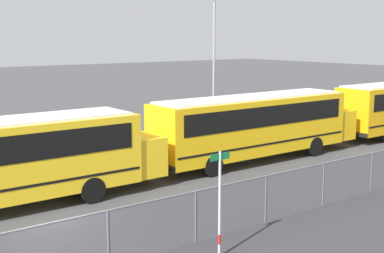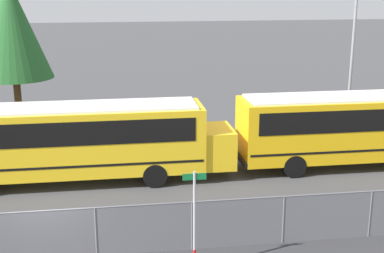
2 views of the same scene
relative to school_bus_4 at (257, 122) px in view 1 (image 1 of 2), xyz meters
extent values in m
cube|color=#9EA0A5|center=(-13.98, -7.02, -1.19)|extent=(107.66, 0.03, 1.67)
cube|color=slate|center=(-13.98, -7.04, -1.19)|extent=(107.66, 0.01, 1.67)
cylinder|color=slate|center=(-13.98, -7.02, -0.36)|extent=(107.66, 0.05, 0.05)
cylinder|color=slate|center=(-12.44, -7.02, -1.19)|extent=(0.07, 0.07, 1.67)
cylinder|color=slate|center=(-9.37, -7.02, -1.19)|extent=(0.07, 0.07, 1.67)
cylinder|color=slate|center=(-6.29, -7.02, -1.19)|extent=(0.07, 0.07, 1.67)
cylinder|color=slate|center=(-3.21, -7.02, -1.19)|extent=(0.07, 0.07, 1.67)
cylinder|color=slate|center=(-0.14, -7.02, -1.19)|extent=(0.07, 0.07, 1.67)
cube|color=yellow|center=(-7.24, -0.26, -0.67)|extent=(1.38, 2.33, 1.68)
cylinder|color=black|center=(-10.12, 0.89, -1.51)|extent=(1.04, 0.28, 1.04)
cylinder|color=black|center=(-10.12, -1.40, -1.51)|extent=(1.04, 0.28, 1.04)
cube|color=yellow|center=(-0.28, 0.00, -0.11)|extent=(11.53, 2.53, 2.79)
cube|color=black|center=(-0.28, 0.00, 0.50)|extent=(10.61, 2.57, 1.01)
cube|color=black|center=(-0.28, 0.00, -0.89)|extent=(11.30, 2.56, 0.10)
cube|color=yellow|center=(6.17, 0.00, -0.67)|extent=(1.38, 2.33, 1.68)
cube|color=black|center=(-6.10, 0.00, -1.36)|extent=(0.12, 2.53, 0.24)
cube|color=silver|center=(-0.28, 0.00, 1.34)|extent=(10.96, 2.28, 0.10)
cylinder|color=black|center=(3.29, 1.14, -1.51)|extent=(1.04, 0.28, 1.04)
cylinder|color=black|center=(3.29, -1.14, -1.51)|extent=(1.04, 0.28, 1.04)
cylinder|color=black|center=(-3.86, 1.14, -1.51)|extent=(1.04, 0.28, 1.04)
cylinder|color=black|center=(-3.86, -1.14, -1.51)|extent=(1.04, 0.28, 1.04)
cube|color=black|center=(7.53, -0.20, -1.36)|extent=(0.12, 2.53, 0.24)
cylinder|color=black|center=(9.77, 0.94, -1.51)|extent=(1.04, 0.28, 1.04)
cylinder|color=#B7B7BC|center=(-9.49, -8.35, -0.43)|extent=(0.08, 0.08, 3.19)
cylinder|color=red|center=(-9.49, -8.35, -1.48)|extent=(0.09, 0.09, 0.30)
cube|color=#147238|center=(-9.49, -8.35, 1.01)|extent=(0.70, 0.02, 0.20)
cylinder|color=gray|center=(1.51, 5.35, 2.29)|extent=(0.16, 0.16, 8.64)
camera|label=1|loc=(-19.11, -19.77, 4.42)|focal=50.00mm
camera|label=2|loc=(-11.71, -22.72, 6.51)|focal=50.00mm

